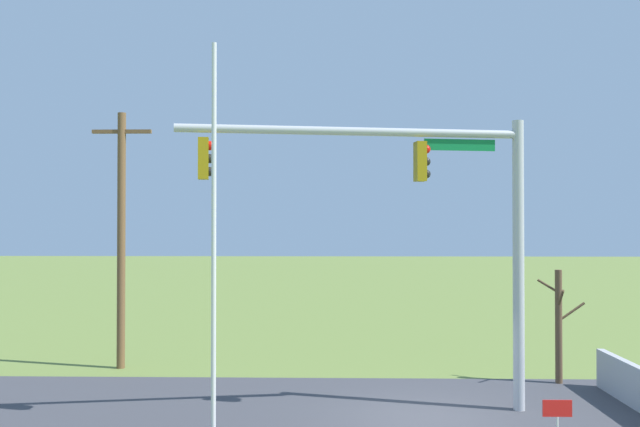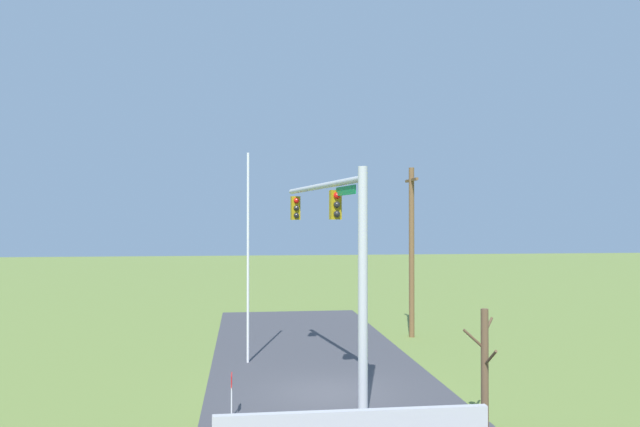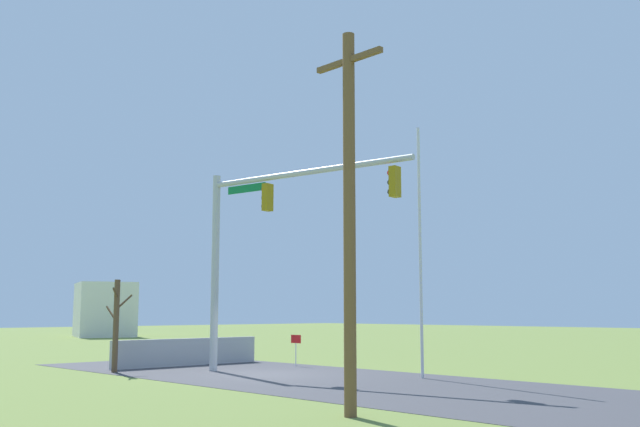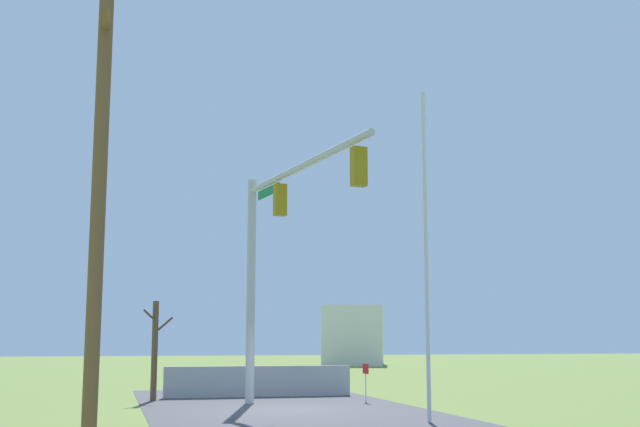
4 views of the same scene
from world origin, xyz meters
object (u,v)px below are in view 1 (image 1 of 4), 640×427
at_px(flagpole, 214,246).
at_px(open_sign, 557,416).
at_px(signal_mast, 430,204).
at_px(utility_pole, 121,235).
at_px(bare_tree, 559,324).

relative_size(flagpole, open_sign, 6.78).
xyz_separation_m(signal_mast, flagpole, (-4.75, -2.85, -0.94)).
bearing_deg(signal_mast, flagpole, -149.09).
height_order(utility_pole, bare_tree, utility_pole).
relative_size(signal_mast, flagpole, 1.01).
relative_size(flagpole, bare_tree, 2.53).
bearing_deg(utility_pole, flagpole, -60.84).
bearing_deg(open_sign, flagpole, 175.62).
distance_m(flagpole, open_sign, 7.47).
bearing_deg(flagpole, signal_mast, 30.91).
bearing_deg(utility_pole, signal_mast, -28.77).
relative_size(signal_mast, bare_tree, 2.57).
bearing_deg(bare_tree, signal_mast, -141.85).
height_order(flagpole, bare_tree, flagpole).
height_order(signal_mast, bare_tree, signal_mast).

